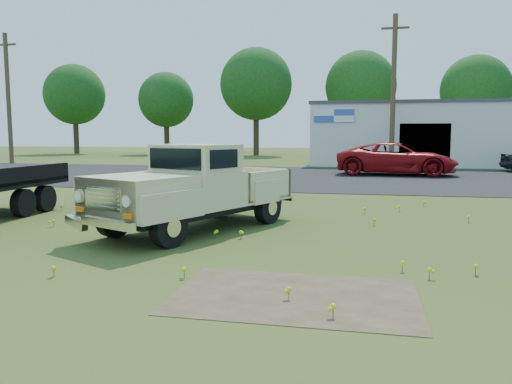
% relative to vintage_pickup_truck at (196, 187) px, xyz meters
% --- Properties ---
extents(ground, '(140.00, 140.00, 0.00)m').
position_rel_vintage_pickup_truck_xyz_m(ground, '(1.11, -0.92, -0.90)').
color(ground, '#2E4415').
rests_on(ground, ground).
extents(asphalt_lot, '(90.00, 14.00, 0.02)m').
position_rel_vintage_pickup_truck_xyz_m(asphalt_lot, '(1.11, 14.08, -0.90)').
color(asphalt_lot, black).
rests_on(asphalt_lot, ground).
extents(dirt_patch_a, '(3.00, 2.00, 0.01)m').
position_rel_vintage_pickup_truck_xyz_m(dirt_patch_a, '(2.61, -3.92, -0.90)').
color(dirt_patch_a, '#4B3C28').
rests_on(dirt_patch_a, ground).
extents(dirt_patch_b, '(2.20, 1.60, 0.01)m').
position_rel_vintage_pickup_truck_xyz_m(dirt_patch_b, '(-0.89, 2.58, -0.90)').
color(dirt_patch_b, '#4B3C28').
rests_on(dirt_patch_b, ground).
extents(commercial_building, '(14.20, 8.20, 4.15)m').
position_rel_vintage_pickup_truck_xyz_m(commercial_building, '(7.10, 26.07, 1.20)').
color(commercial_building, silver).
rests_on(commercial_building, ground).
extents(utility_pole_west, '(1.60, 0.30, 9.00)m').
position_rel_vintage_pickup_truck_xyz_m(utility_pole_west, '(-20.89, 21.08, 3.70)').
color(utility_pole_west, '#4E3924').
rests_on(utility_pole_west, ground).
extents(utility_pole_mid, '(1.60, 0.30, 9.00)m').
position_rel_vintage_pickup_truck_xyz_m(utility_pole_mid, '(5.11, 21.08, 3.70)').
color(utility_pole_mid, '#4E3924').
rests_on(utility_pole_mid, ground).
extents(treeline_a, '(6.40, 6.40, 9.52)m').
position_rel_vintage_pickup_truck_xyz_m(treeline_a, '(-26.89, 39.08, 5.40)').
color(treeline_a, '#382819').
rests_on(treeline_a, ground).
extents(treeline_b, '(5.76, 5.76, 8.57)m').
position_rel_vintage_pickup_truck_xyz_m(treeline_b, '(-16.89, 40.08, 4.76)').
color(treeline_b, '#382819').
rests_on(treeline_b, ground).
extents(treeline_c, '(7.04, 7.04, 10.47)m').
position_rel_vintage_pickup_truck_xyz_m(treeline_c, '(-6.89, 38.58, 6.03)').
color(treeline_c, '#382819').
rests_on(treeline_c, ground).
extents(treeline_d, '(6.72, 6.72, 10.00)m').
position_rel_vintage_pickup_truck_xyz_m(treeline_d, '(3.11, 39.58, 5.71)').
color(treeline_d, '#382819').
rests_on(treeline_d, ground).
extents(treeline_e, '(6.08, 6.08, 9.04)m').
position_rel_vintage_pickup_truck_xyz_m(treeline_e, '(13.11, 38.08, 5.08)').
color(treeline_e, '#382819').
rests_on(treeline_e, ground).
extents(vintage_pickup_truck, '(3.83, 5.33, 1.81)m').
position_rel_vintage_pickup_truck_xyz_m(vintage_pickup_truck, '(0.00, 0.00, 0.00)').
color(vintage_pickup_truck, beige).
rests_on(vintage_pickup_truck, ground).
extents(red_pickup, '(5.97, 3.03, 1.62)m').
position_rel_vintage_pickup_truck_xyz_m(red_pickup, '(5.05, 15.86, -0.10)').
color(red_pickup, maroon).
rests_on(red_pickup, ground).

